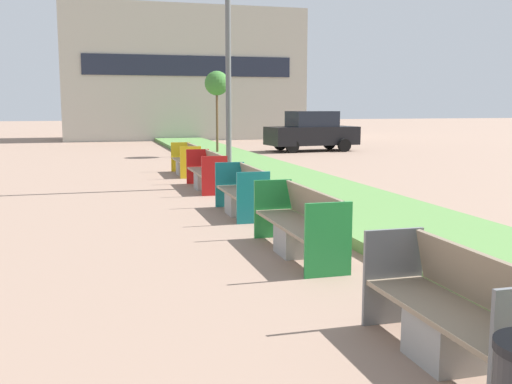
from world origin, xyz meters
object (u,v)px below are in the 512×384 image
object	(u,v)px
bench_red_frame	(207,174)
sapling_tree_far	(217,84)
bench_grey_frame	(452,320)
street_lamp_post	(228,6)
bench_green_frame	(300,229)
bench_yellow_frame	(187,163)
parked_car_distant	(312,132)
bench_teal_frame	(242,196)

from	to	relation	value
bench_red_frame	sapling_tree_far	distance (m)	10.45
bench_grey_frame	street_lamp_post	bearing A→B (deg)	86.80
bench_grey_frame	bench_green_frame	world-z (taller)	same
bench_yellow_frame	parked_car_distant	size ratio (longest dim) A/B	0.47
bench_grey_frame	bench_teal_frame	distance (m)	7.09
bench_teal_frame	sapling_tree_far	world-z (taller)	sapling_tree_far
sapling_tree_far	parked_car_distant	size ratio (longest dim) A/B	0.81
bench_teal_frame	bench_red_frame	xyz separation A→B (m)	(0.00, 3.71, 0.01)
bench_green_frame	parked_car_distant	size ratio (longest dim) A/B	0.55
bench_red_frame	sapling_tree_far	xyz separation A→B (m)	(2.31, 9.85, 2.62)
street_lamp_post	bench_teal_frame	bearing A→B (deg)	-98.99
bench_yellow_frame	parked_car_distant	distance (m)	10.76
street_lamp_post	bench_yellow_frame	bearing A→B (deg)	100.91
bench_grey_frame	sapling_tree_far	distance (m)	20.95
bench_green_frame	bench_grey_frame	bearing A→B (deg)	-90.08
sapling_tree_far	parked_car_distant	distance (m)	5.47
bench_green_frame	bench_teal_frame	size ratio (longest dim) A/B	1.23
bench_green_frame	sapling_tree_far	size ratio (longest dim) A/B	0.67
bench_red_frame	parked_car_distant	bearing A→B (deg)	57.92
bench_teal_frame	street_lamp_post	world-z (taller)	street_lamp_post
bench_yellow_frame	sapling_tree_far	size ratio (longest dim) A/B	0.58
bench_teal_frame	bench_red_frame	bearing A→B (deg)	89.92
bench_teal_frame	parked_car_distant	distance (m)	16.71
bench_green_frame	street_lamp_post	bearing A→B (deg)	85.17
bench_green_frame	bench_teal_frame	world-z (taller)	same
street_lamp_post	bench_red_frame	bearing A→B (deg)	-164.31
sapling_tree_far	parked_car_distant	xyz separation A→B (m)	(4.82, 1.53, -2.08)
bench_red_frame	bench_yellow_frame	size ratio (longest dim) A/B	1.14
bench_red_frame	parked_car_distant	distance (m)	13.45
bench_grey_frame	sapling_tree_far	size ratio (longest dim) A/B	0.55
bench_grey_frame	bench_green_frame	xyz separation A→B (m)	(0.01, 3.77, 0.01)
bench_teal_frame	bench_yellow_frame	bearing A→B (deg)	89.99
bench_grey_frame	bench_yellow_frame	xyz separation A→B (m)	(0.00, 14.15, 0.00)
bench_red_frame	bench_teal_frame	bearing A→B (deg)	-90.08
bench_grey_frame	bench_teal_frame	bearing A→B (deg)	90.00
bench_teal_frame	sapling_tree_far	size ratio (longest dim) A/B	0.55
bench_yellow_frame	sapling_tree_far	distance (m)	7.39
bench_grey_frame	parked_car_distant	world-z (taller)	parked_car_distant
bench_yellow_frame	sapling_tree_far	xyz separation A→B (m)	(2.32, 6.50, 2.63)
bench_green_frame	bench_yellow_frame	size ratio (longest dim) A/B	1.16
parked_car_distant	bench_grey_frame	bearing A→B (deg)	-113.84
bench_grey_frame	bench_yellow_frame	bearing A→B (deg)	89.99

